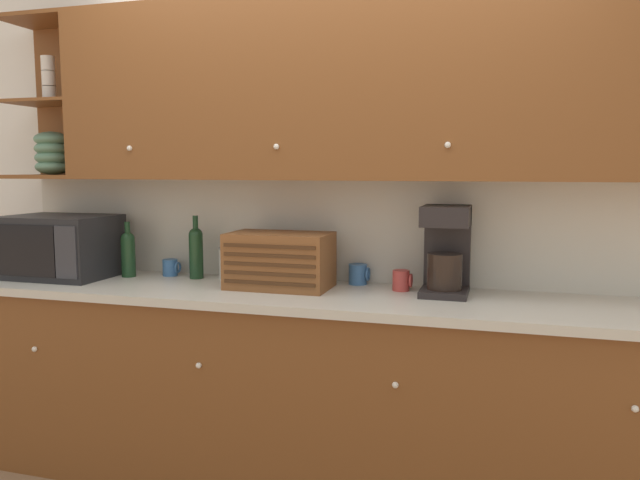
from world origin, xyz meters
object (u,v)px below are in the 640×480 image
mug_patterned_third (171,267)px  coffee_maker (446,249)px  storage_canister (231,263)px  mug_blue_second (358,274)px  second_wine_bottle (196,250)px  microwave (60,246)px  wine_bottle (128,252)px  mug (402,280)px  bread_box (280,260)px

mug_patterned_third → coffee_maker: (1.43, -0.07, 0.16)m
storage_canister → mug_blue_second: size_ratio=1.59×
second_wine_bottle → storage_canister: second_wine_bottle is taller
second_wine_bottle → coffee_maker: 1.27m
microwave → coffee_maker: bearing=3.5°
microwave → storage_canister: microwave is taller
wine_bottle → mug: wine_bottle is taller
wine_bottle → microwave: bearing=-163.3°
mug_patterned_third → coffee_maker: coffee_maker is taller
coffee_maker → wine_bottle: bearing=-179.3°
microwave → mug: microwave is taller
storage_canister → bread_box: size_ratio=0.33×
microwave → storage_canister: (0.87, 0.21, -0.08)m
microwave → second_wine_bottle: 0.72m
bread_box → coffee_maker: coffee_maker is taller
mug → bread_box: bearing=-170.5°
coffee_maker → mug_patterned_third: bearing=177.2°
bread_box → mug_blue_second: 0.40m
second_wine_bottle → coffee_maker: (1.26, -0.04, 0.06)m
mug_patterned_third → storage_canister: storage_canister is taller
bread_box → coffee_maker: 0.77m
microwave → bread_box: 1.20m
wine_bottle → second_wine_bottle: bearing=8.9°
microwave → mug_patterned_third: bearing=19.6°
storage_canister → bread_box: 0.37m
microwave → mug_blue_second: 1.56m
second_wine_bottle → mug_blue_second: second_wine_bottle is taller
mug_patterned_third → bread_box: (0.67, -0.15, 0.09)m
mug_patterned_third → bread_box: bread_box is taller
bread_box → mug: bearing=9.5°
storage_canister → mug_patterned_third: bearing=-176.8°
wine_bottle → storage_canister: 0.54m
storage_canister → coffee_maker: coffee_maker is taller
coffee_maker → mug_blue_second: bearing=165.2°
wine_bottle → mug_patterned_third: wine_bottle is taller
bread_box → mug: 0.58m
mug → coffee_maker: 0.25m
microwave → coffee_maker: 1.97m
storage_canister → coffee_maker: bearing=-4.6°
microwave → bread_box: bearing=1.9°
microwave → storage_canister: 0.90m
mug_patterned_third → mug_blue_second: bearing=2.4°
mug → mug_patterned_third: bearing=177.5°
wine_bottle → mug: bearing=1.3°
storage_canister → microwave: bearing=-166.5°
wine_bottle → bread_box: (0.86, -0.06, 0.00)m
microwave → mug_patterned_third: 0.58m
mug_patterned_third → coffee_maker: bearing=-2.8°
bread_box → mug_patterned_third: bearing=167.4°
coffee_maker → second_wine_bottle: bearing=178.3°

